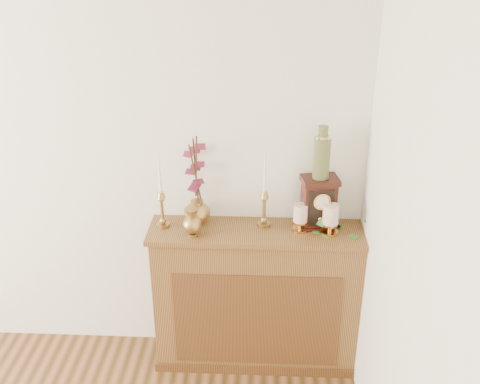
# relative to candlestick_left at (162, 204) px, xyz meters

# --- Properties ---
(console_shelf) EXTENTS (1.24, 0.34, 0.93)m
(console_shelf) POSITION_rel_candlestick_left_xyz_m (0.54, -0.01, -0.64)
(console_shelf) COLOR brown
(console_shelf) RESTS_ON ground
(candlestick_left) EXTENTS (0.07, 0.07, 0.45)m
(candlestick_left) POSITION_rel_candlestick_left_xyz_m (0.00, 0.00, 0.00)
(candlestick_left) COLOR #A57B42
(candlestick_left) RESTS_ON console_shelf
(candlestick_center) EXTENTS (0.07, 0.07, 0.44)m
(candlestick_center) POSITION_rel_candlestick_left_xyz_m (0.57, 0.04, -0.00)
(candlestick_center) COLOR #A57B42
(candlestick_center) RESTS_ON console_shelf
(bud_vase) EXTENTS (0.11, 0.11, 0.17)m
(bud_vase) POSITION_rel_candlestick_left_xyz_m (0.18, -0.10, -0.06)
(bud_vase) COLOR #A57B42
(bud_vase) RESTS_ON console_shelf
(ginger_jar) EXTENTS (0.23, 0.24, 0.56)m
(ginger_jar) POSITION_rel_candlestick_left_xyz_m (0.19, 0.08, 0.10)
(ginger_jar) COLOR #A57B42
(ginger_jar) RESTS_ON console_shelf
(pillar_candle_left) EXTENTS (0.09, 0.09, 0.17)m
(pillar_candle_left) POSITION_rel_candlestick_left_xyz_m (0.78, -0.01, -0.06)
(pillar_candle_left) COLOR gold
(pillar_candle_left) RESTS_ON console_shelf
(pillar_candle_right) EXTENTS (0.10, 0.10, 0.19)m
(pillar_candle_right) POSITION_rel_candlestick_left_xyz_m (0.94, -0.04, -0.05)
(pillar_candle_right) COLOR gold
(pillar_candle_right) RESTS_ON console_shelf
(ivy_garland) EXTENTS (0.41, 0.18, 0.08)m
(ivy_garland) POSITION_rel_candlestick_left_xyz_m (1.00, 0.01, -0.13)
(ivy_garland) COLOR #326928
(ivy_garland) RESTS_ON console_shelf
(mantel_clock) EXTENTS (0.22, 0.17, 0.30)m
(mantel_clock) POSITION_rel_candlestick_left_xyz_m (0.88, 0.05, 0.00)
(mantel_clock) COLOR #350E0A
(mantel_clock) RESTS_ON console_shelf
(ceramic_vase) EXTENTS (0.09, 0.09, 0.30)m
(ceramic_vase) POSITION_rel_candlestick_left_xyz_m (0.88, 0.05, 0.29)
(ceramic_vase) COLOR #1B3626
(ceramic_vase) RESTS_ON mantel_clock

